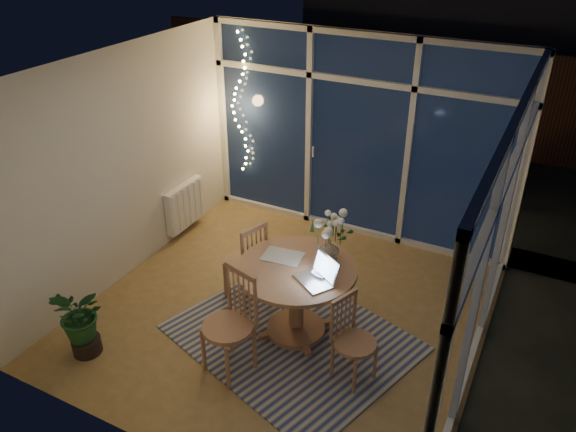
# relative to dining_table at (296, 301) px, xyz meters

# --- Properties ---
(floor) EXTENTS (4.00, 4.00, 0.00)m
(floor) POSITION_rel_dining_table_xyz_m (-0.25, 0.24, -0.40)
(floor) COLOR olive
(floor) RESTS_ON ground
(ceiling) EXTENTS (4.00, 4.00, 0.00)m
(ceiling) POSITION_rel_dining_table_xyz_m (-0.25, 0.24, 2.20)
(ceiling) COLOR white
(ceiling) RESTS_ON wall_back
(wall_back) EXTENTS (4.00, 0.04, 2.60)m
(wall_back) POSITION_rel_dining_table_xyz_m (-0.25, 2.24, 0.90)
(wall_back) COLOR silver
(wall_back) RESTS_ON floor
(wall_front) EXTENTS (4.00, 0.04, 2.60)m
(wall_front) POSITION_rel_dining_table_xyz_m (-0.25, -1.76, 0.90)
(wall_front) COLOR silver
(wall_front) RESTS_ON floor
(wall_left) EXTENTS (0.04, 4.00, 2.60)m
(wall_left) POSITION_rel_dining_table_xyz_m (-2.25, 0.24, 0.90)
(wall_left) COLOR silver
(wall_left) RESTS_ON floor
(wall_right) EXTENTS (0.04, 4.00, 2.60)m
(wall_right) POSITION_rel_dining_table_xyz_m (1.75, 0.24, 0.90)
(wall_right) COLOR silver
(wall_right) RESTS_ON floor
(window_wall_back) EXTENTS (4.00, 0.10, 2.60)m
(window_wall_back) POSITION_rel_dining_table_xyz_m (-0.25, 2.20, 0.90)
(window_wall_back) COLOR silver
(window_wall_back) RESTS_ON floor
(window_wall_right) EXTENTS (0.10, 4.00, 2.60)m
(window_wall_right) POSITION_rel_dining_table_xyz_m (1.71, 0.24, 0.90)
(window_wall_right) COLOR silver
(window_wall_right) RESTS_ON floor
(radiator) EXTENTS (0.10, 0.70, 0.58)m
(radiator) POSITION_rel_dining_table_xyz_m (-2.19, 1.14, 0.00)
(radiator) COLOR white
(radiator) RESTS_ON wall_left
(fairy_lights) EXTENTS (0.24, 0.10, 1.85)m
(fairy_lights) POSITION_rel_dining_table_xyz_m (-1.90, 2.12, 1.13)
(fairy_lights) COLOR #F6C762
(fairy_lights) RESTS_ON window_wall_back
(garden_patio) EXTENTS (12.00, 6.00, 0.10)m
(garden_patio) POSITION_rel_dining_table_xyz_m (0.25, 5.24, -0.46)
(garden_patio) COLOR black
(garden_patio) RESTS_ON ground
(garden_fence) EXTENTS (11.00, 0.08, 1.80)m
(garden_fence) POSITION_rel_dining_table_xyz_m (-0.25, 5.74, 0.50)
(garden_fence) COLOR #331C12
(garden_fence) RESTS_ON ground
(garden_shrubs) EXTENTS (0.90, 0.90, 0.90)m
(garden_shrubs) POSITION_rel_dining_table_xyz_m (-1.05, 3.64, 0.05)
(garden_shrubs) COLOR black
(garden_shrubs) RESTS_ON ground
(rug) EXTENTS (2.67, 2.39, 0.01)m
(rug) POSITION_rel_dining_table_xyz_m (0.00, -0.10, -0.39)
(rug) COLOR #B9B196
(rug) RESTS_ON floor
(dining_table) EXTENTS (1.48, 1.48, 0.80)m
(dining_table) POSITION_rel_dining_table_xyz_m (0.00, 0.00, 0.00)
(dining_table) COLOR #A06548
(dining_table) RESTS_ON floor
(chair_left) EXTENTS (0.57, 0.57, 0.99)m
(chair_left) POSITION_rel_dining_table_xyz_m (-0.77, 0.28, 0.09)
(chair_left) COLOR #A06548
(chair_left) RESTS_ON floor
(chair_right) EXTENTS (0.52, 0.52, 0.87)m
(chair_right) POSITION_rel_dining_table_xyz_m (0.75, -0.33, 0.04)
(chair_right) COLOR #A06548
(chair_right) RESTS_ON floor
(chair_front) EXTENTS (0.61, 0.61, 1.06)m
(chair_front) POSITION_rel_dining_table_xyz_m (-0.32, -0.75, 0.13)
(chair_front) COLOR #A06548
(chair_front) RESTS_ON floor
(laptop) EXTENTS (0.46, 0.45, 0.26)m
(laptop) POSITION_rel_dining_table_xyz_m (0.25, -0.14, 0.53)
(laptop) COLOR silver
(laptop) RESTS_ON dining_table
(flower_vase) EXTENTS (0.26, 0.26, 0.21)m
(flower_vase) POSITION_rel_dining_table_xyz_m (0.21, 0.27, 0.50)
(flower_vase) COLOR silver
(flower_vase) RESTS_ON dining_table
(bowl) EXTENTS (0.19, 0.19, 0.04)m
(bowl) POSITION_rel_dining_table_xyz_m (0.26, -0.01, 0.42)
(bowl) COLOR silver
(bowl) RESTS_ON dining_table
(newspapers) EXTENTS (0.39, 0.31, 0.01)m
(newspapers) POSITION_rel_dining_table_xyz_m (-0.21, 0.09, 0.41)
(newspapers) COLOR white
(newspapers) RESTS_ON dining_table
(phone) EXTENTS (0.12, 0.10, 0.01)m
(phone) POSITION_rel_dining_table_xyz_m (0.10, -0.13, 0.40)
(phone) COLOR black
(phone) RESTS_ON dining_table
(potted_plant) EXTENTS (0.68, 0.64, 0.76)m
(potted_plant) POSITION_rel_dining_table_xyz_m (-1.69, -1.19, -0.02)
(potted_plant) COLOR #1B4D24
(potted_plant) RESTS_ON floor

